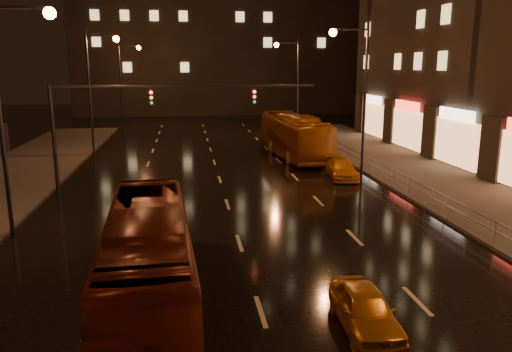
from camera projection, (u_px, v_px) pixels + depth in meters
The scene contains 8 objects.
ground at pixel (222, 187), 30.53m from camera, with size 140.00×140.00×0.00m, color black.
sidewalk_right at pixel (473, 199), 27.51m from camera, with size 7.00×70.00×0.15m, color #38332D.
traffic_signal at pixel (133, 110), 28.81m from camera, with size 15.31×0.32×6.20m.
railing_right at pixel (395, 174), 29.79m from camera, with size 0.05×56.00×1.00m.
bus_red at pixel (148, 256), 15.49m from camera, with size 2.51×10.71×2.98m, color #591B0C.
bus_curb at pixel (294, 136), 40.23m from camera, with size 2.85×12.19×3.40m, color #9B510F.
taxi_near at pixel (365, 309), 13.93m from camera, with size 1.42×3.53×1.20m, color #B96D11.
taxi_far at pixel (342, 169), 32.78m from camera, with size 1.69×4.16×1.21m, color orange.
Camera 1 is at (-2.07, -9.66, 7.27)m, focal length 35.00 mm.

